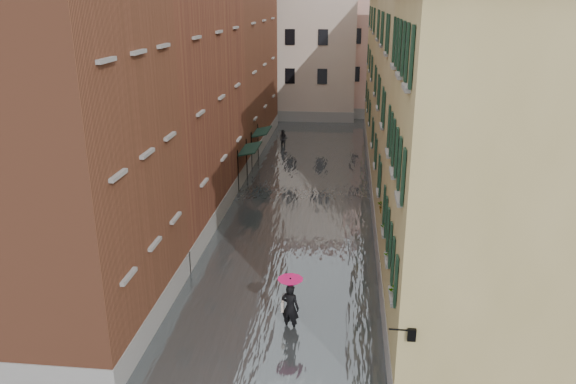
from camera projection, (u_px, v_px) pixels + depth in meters
The scene contains 16 objects.
ground at pixel (277, 307), 21.78m from camera, with size 120.00×120.00×0.00m, color #58595B.
floodwater at pixel (304, 194), 33.96m from camera, with size 10.00×60.00×0.20m, color #51575A.
building_left_near at pixel (58, 153), 18.49m from camera, with size 6.00×8.00×13.00m, color brown.
building_left_mid at pixel (164, 102), 28.90m from camera, with size 6.00×14.00×12.50m, color brown.
building_left_far at pixel (225, 58), 42.75m from camera, with size 6.00×16.00×14.00m, color brown.
building_right_near at pixel (492, 189), 17.31m from camera, with size 6.00×8.00×11.50m, color olive.
building_right_mid at pixel (441, 103), 27.40m from camera, with size 6.00×14.00×13.00m, color tan.
building_right_far at pixel (410, 77), 41.73m from camera, with size 6.00×16.00×11.50m, color olive.
building_end_cream at pixel (295, 50), 55.66m from camera, with size 12.00×9.00×13.00m, color #BEA997.
building_end_pink at pixel (385, 54), 56.79m from camera, with size 10.00×9.00×12.00m, color tan.
awning_near at pixel (250, 150), 34.64m from camera, with size 1.09×2.94×2.80m.
awning_far at pixel (261, 133), 39.05m from camera, with size 1.09×2.79×2.80m.
wall_lantern at pixel (411, 333), 14.72m from camera, with size 0.71×0.22×0.35m.
window_planters at pixel (391, 235), 19.61m from camera, with size 0.59×8.12×0.84m.
pedestrian_main at pixel (290, 300), 19.85m from camera, with size 0.92×0.92×2.06m.
pedestrian_far at pixel (283, 139), 44.66m from camera, with size 0.70×0.55×1.44m, color black.
Camera 1 is at (2.49, -18.97, 11.34)m, focal length 35.00 mm.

